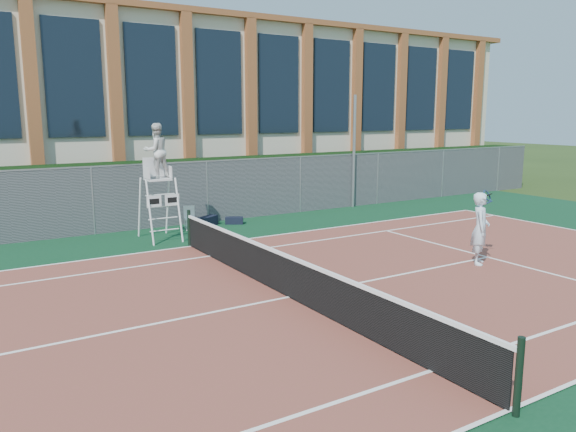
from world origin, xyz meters
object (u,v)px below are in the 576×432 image
umpire_chair (156,154)px  tennis_player (480,228)px  steel_pole (354,152)px  plastic_chair (190,216)px

umpire_chair → tennis_player: umpire_chair is taller
steel_pole → tennis_player: steel_pole is taller
steel_pole → plastic_chair: size_ratio=5.78×
steel_pole → tennis_player: size_ratio=2.47×
umpire_chair → tennis_player: size_ratio=1.94×
umpire_chair → plastic_chair: umpire_chair is taller
umpire_chair → plastic_chair: bearing=32.1°
plastic_chair → tennis_player: size_ratio=0.43×
tennis_player → umpire_chair: bearing=129.5°
plastic_chair → umpire_chair: bearing=-147.9°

